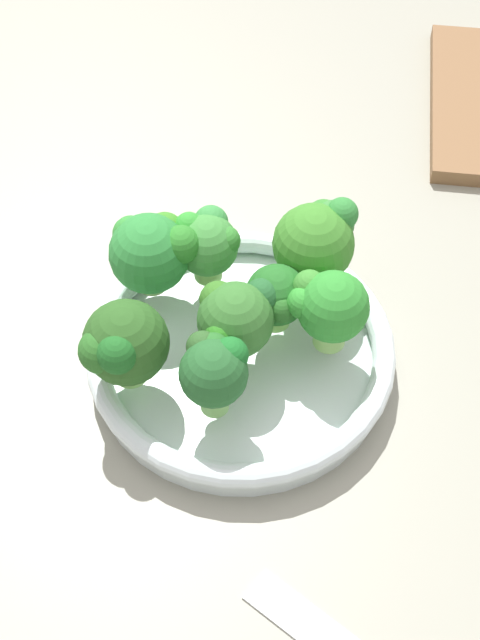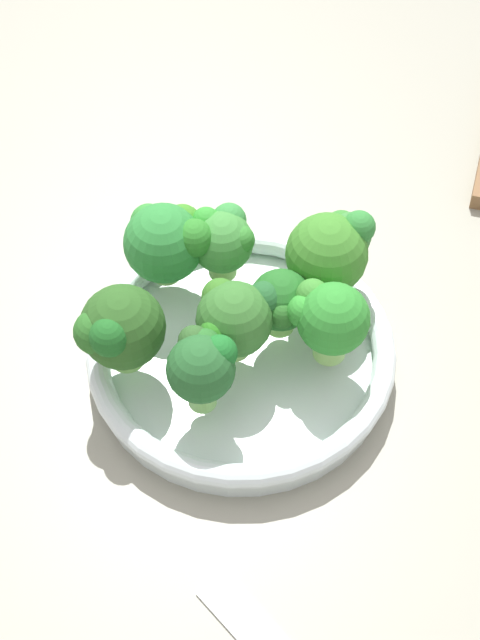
{
  "view_description": "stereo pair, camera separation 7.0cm",
  "coord_description": "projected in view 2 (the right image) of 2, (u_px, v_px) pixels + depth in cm",
  "views": [
    {
      "loc": [
        40.64,
        10.28,
        61.91
      ],
      "look_at": [
        0.2,
        -2.79,
        6.27
      ],
      "focal_mm": 53.01,
      "sensor_mm": 36.0,
      "label": 1
    },
    {
      "loc": [
        37.95,
        16.73,
        61.91
      ],
      "look_at": [
        0.2,
        -2.79,
        6.27
      ],
      "focal_mm": 53.01,
      "sensor_mm": 36.0,
      "label": 2
    }
  ],
  "objects": [
    {
      "name": "ground_plane",
      "position": [
        272.0,
        388.0,
        0.75
      ],
      "size": [
        130.0,
        130.0,
        2.5
      ],
      "primitive_type": "cube",
      "color": "gray"
    },
    {
      "name": "bowl",
      "position": [
        240.0,
        356.0,
        0.74
      ],
      "size": [
        24.03,
        24.03,
        3.27
      ],
      "color": "silver",
      "rests_on": "ground_plane"
    },
    {
      "name": "broccoli_floret_0",
      "position": [
        332.0,
        250.0,
        0.72
      ],
      "size": [
        6.97,
        6.42,
        7.44
      ],
      "color": "#8FD56E",
      "rests_on": "bowl"
    },
    {
      "name": "broccoli_floret_1",
      "position": [
        329.0,
        318.0,
        0.69
      ],
      "size": [
        5.43,
        6.07,
        6.99
      ],
      "color": "#94CB67",
      "rests_on": "bowl"
    },
    {
      "name": "broccoli_floret_2",
      "position": [
        202.0,
        365.0,
        0.66
      ],
      "size": [
        5.26,
        4.95,
        6.72
      ],
      "color": "#7CBB5D",
      "rests_on": "bowl"
    },
    {
      "name": "broccoli_floret_3",
      "position": [
        223.0,
        239.0,
        0.74
      ],
      "size": [
        5.5,
        5.38,
        6.13
      ],
      "color": "#88C05B",
      "rests_on": "bowl"
    },
    {
      "name": "broccoli_floret_4",
      "position": [
        232.0,
        319.0,
        0.69
      ],
      "size": [
        6.07,
        5.87,
        6.6
      ],
      "color": "#92C967",
      "rests_on": "bowl"
    },
    {
      "name": "broccoli_floret_5",
      "position": [
        278.0,
        302.0,
        0.71
      ],
      "size": [
        5.06,
        4.76,
        5.72
      ],
      "color": "#88CF5C",
      "rests_on": "bowl"
    },
    {
      "name": "broccoli_floret_6",
      "position": [
        119.0,
        329.0,
        0.68
      ],
      "size": [
        6.6,
        6.33,
        7.16
      ],
      "color": "#86C860",
      "rests_on": "bowl"
    },
    {
      "name": "broccoli_floret_7",
      "position": [
        167.0,
        240.0,
        0.74
      ],
      "size": [
        6.81,
        7.21,
        6.95
      ],
      "color": "#8CBF63",
      "rests_on": "bowl"
    }
  ]
}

